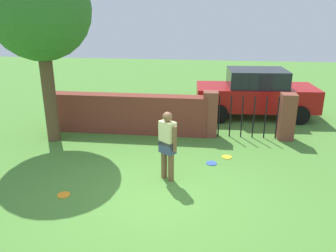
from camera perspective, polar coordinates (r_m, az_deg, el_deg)
ground_plane at (r=7.45m, az=-2.13°, el=-11.01°), size 40.00×40.00×0.00m
brick_wall at (r=10.75m, az=-7.07°, el=2.07°), size 5.05×0.50×1.22m
tree at (r=10.12m, az=-20.81°, el=17.71°), size 2.76×2.76×5.12m
person at (r=7.59m, az=-0.09°, el=-2.86°), size 0.45×0.39×1.62m
fence_gate at (r=10.49m, az=13.29°, el=1.75°), size 2.71×0.44×1.40m
car at (r=12.64m, az=14.51°, el=5.36°), size 4.30×2.14×1.72m
frisbee_orange at (r=7.65m, az=-17.12°, el=-11.01°), size 0.27×0.27×0.02m
frisbee_blue at (r=8.77m, az=7.32°, el=-6.23°), size 0.27×0.27×0.02m
frisbee_yellow at (r=9.18m, az=9.85°, el=-5.15°), size 0.27×0.27×0.02m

